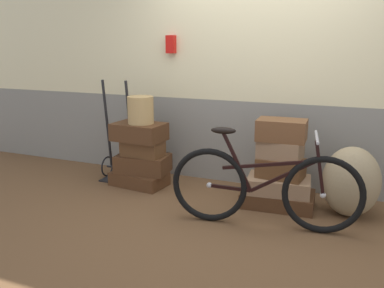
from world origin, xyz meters
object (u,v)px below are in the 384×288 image
at_px(wicker_basket, 141,110).
at_px(luggage_trolley, 119,155).
at_px(suitcase_8, 282,130).
at_px(burlap_sack, 351,182).
at_px(suitcase_3, 139,132).
at_px(suitcase_2, 143,148).
at_px(suitcase_1, 143,163).
at_px(suitcase_0, 139,179).
at_px(suitcase_6, 281,168).
at_px(suitcase_4, 278,199).
at_px(suitcase_7, 280,149).
at_px(bicycle, 264,188).
at_px(suitcase_5, 279,185).

distance_m(wicker_basket, luggage_trolley, 0.70).
xyz_separation_m(suitcase_8, burlap_sack, (0.67, -0.02, -0.43)).
bearing_deg(luggage_trolley, suitcase_3, -17.23).
bearing_deg(suitcase_2, suitcase_1, 124.54).
xyz_separation_m(suitcase_8, wicker_basket, (-1.54, -0.03, 0.11)).
xyz_separation_m(suitcase_0, luggage_trolley, (-0.34, 0.12, 0.22)).
distance_m(suitcase_2, suitcase_6, 1.55).
xyz_separation_m(suitcase_1, suitcase_2, (0.02, -0.03, 0.19)).
bearing_deg(wicker_basket, suitcase_4, -0.59).
bearing_deg(luggage_trolley, suitcase_8, -2.38).
bearing_deg(suitcase_3, suitcase_8, 4.92).
height_order(suitcase_7, suitcase_8, suitcase_8).
xyz_separation_m(suitcase_1, suitcase_4, (1.55, -0.04, -0.18)).
bearing_deg(suitcase_3, bicycle, -15.49).
bearing_deg(suitcase_6, burlap_sack, 8.38).
bearing_deg(burlap_sack, bicycle, -141.83).
bearing_deg(suitcase_1, suitcase_2, -64.15).
xyz_separation_m(luggage_trolley, bicycle, (1.89, -0.65, 0.07)).
bearing_deg(suitcase_6, wicker_basket, -173.62).
bearing_deg(suitcase_3, suitcase_5, 3.04).
distance_m(suitcase_4, wicker_basket, 1.74).
relative_size(suitcase_1, luggage_trolley, 0.49).
bearing_deg(suitcase_3, suitcase_7, 4.95).
xyz_separation_m(suitcase_2, suitcase_8, (1.53, 0.03, 0.33)).
relative_size(suitcase_6, burlap_sack, 0.66).
xyz_separation_m(suitcase_4, suitcase_8, (-0.00, 0.04, 0.69)).
relative_size(suitcase_2, suitcase_8, 0.98).
height_order(luggage_trolley, burlap_sack, luggage_trolley).
bearing_deg(suitcase_7, suitcase_8, -6.03).
relative_size(suitcase_2, suitcase_5, 0.76).
height_order(suitcase_0, suitcase_1, suitcase_1).
bearing_deg(suitcase_3, burlap_sack, 4.05).
xyz_separation_m(suitcase_1, suitcase_3, (-0.02, -0.03, 0.37)).
bearing_deg(wicker_basket, suitcase_7, 1.03).
xyz_separation_m(wicker_basket, burlap_sack, (2.21, 0.01, -0.54)).
relative_size(suitcase_4, suitcase_7, 1.70).
bearing_deg(suitcase_7, suitcase_4, -76.81).
bearing_deg(bicycle, suitcase_8, 87.02).
distance_m(suitcase_7, wicker_basket, 1.57).
height_order(suitcase_1, suitcase_3, suitcase_3).
distance_m(wicker_basket, bicycle, 1.69).
xyz_separation_m(suitcase_3, suitcase_5, (1.58, -0.02, -0.40)).
height_order(suitcase_4, suitcase_5, suitcase_5).
relative_size(suitcase_3, wicker_basket, 1.88).
bearing_deg(bicycle, suitcase_4, 86.42).
height_order(suitcase_0, luggage_trolley, luggage_trolley).
bearing_deg(suitcase_0, suitcase_1, 51.73).
bearing_deg(suitcase_5, wicker_basket, 172.81).
xyz_separation_m(suitcase_4, suitcase_5, (0.01, -0.01, 0.15)).
height_order(suitcase_3, suitcase_8, suitcase_8).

